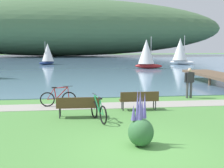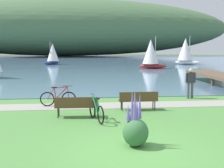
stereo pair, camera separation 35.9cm
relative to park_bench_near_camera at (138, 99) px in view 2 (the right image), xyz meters
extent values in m
plane|color=#518E42|center=(-1.11, -5.03, -0.52)|extent=(200.00, 200.00, 0.00)
cube|color=#5B7F9E|center=(-1.11, 43.27, -0.50)|extent=(180.00, 80.00, 0.04)
ellipsoid|color=#4C7047|center=(-7.77, 72.38, 7.65)|extent=(96.97, 28.00, 16.26)
cube|color=#A39E93|center=(-1.11, 1.14, -0.52)|extent=(60.00, 1.50, 0.01)
cube|color=brown|center=(0.00, 0.08, -0.07)|extent=(1.81, 0.51, 0.05)
cube|color=brown|center=(0.00, -0.13, 0.15)|extent=(1.80, 0.07, 0.40)
cylinder|color=#2D2D33|center=(-0.77, 0.23, -0.30)|extent=(0.05, 0.05, 0.45)
cylinder|color=#2D2D33|center=(0.76, 0.26, -0.30)|extent=(0.05, 0.05, 0.45)
cylinder|color=#2D2D33|center=(-0.76, -0.10, -0.30)|extent=(0.05, 0.05, 0.45)
cylinder|color=#2D2D33|center=(0.77, -0.07, -0.30)|extent=(0.05, 0.05, 0.45)
cube|color=brown|center=(-2.80, -1.02, -0.07)|extent=(1.82, 0.54, 0.05)
cube|color=brown|center=(-2.81, -1.23, 0.15)|extent=(1.80, 0.10, 0.40)
cylinder|color=#2D2D33|center=(-3.56, -0.82, -0.30)|extent=(0.05, 0.05, 0.45)
cylinder|color=#2D2D33|center=(-2.03, -0.87, -0.30)|extent=(0.05, 0.05, 0.45)
cylinder|color=#2D2D33|center=(-3.57, -1.16, -0.30)|extent=(0.05, 0.05, 0.45)
cylinder|color=#2D2D33|center=(-2.04, -1.21, -0.30)|extent=(0.05, 0.05, 0.45)
torus|color=black|center=(-3.25, 1.24, -0.16)|extent=(0.72, 0.07, 0.72)
torus|color=black|center=(-4.30, 1.26, -0.16)|extent=(0.72, 0.07, 0.72)
cylinder|color=red|center=(-3.59, 1.24, 0.15)|extent=(0.61, 0.06, 0.61)
cylinder|color=red|center=(-3.63, 1.24, 0.41)|extent=(0.66, 0.05, 0.09)
cylinder|color=red|center=(-3.92, 1.25, 0.12)|extent=(0.12, 0.05, 0.54)
cylinder|color=red|center=(-4.09, 1.25, -0.15)|extent=(0.43, 0.04, 0.05)
cylinder|color=red|center=(-4.13, 1.25, 0.11)|extent=(0.37, 0.04, 0.56)
cylinder|color=red|center=(-3.28, 1.24, 0.14)|extent=(0.09, 0.04, 0.60)
cube|color=black|center=(-3.96, 1.25, 0.42)|extent=(0.24, 0.10, 0.05)
cylinder|color=black|center=(-3.30, 1.24, 0.48)|extent=(0.48, 0.03, 0.02)
torus|color=black|center=(-2.16, -1.22, -0.16)|extent=(0.25, 0.71, 0.72)
torus|color=black|center=(-1.87, -2.23, -0.16)|extent=(0.25, 0.71, 0.72)
cylinder|color=#1E8C4C|center=(-2.07, -1.54, 0.15)|extent=(0.21, 0.60, 0.61)
cylinder|color=#1E8C4C|center=(-2.05, -1.58, 0.41)|extent=(0.22, 0.64, 0.09)
cylinder|color=#1E8C4C|center=(-1.98, -1.86, 0.12)|extent=(0.08, 0.13, 0.54)
cylinder|color=#1E8C4C|center=(-1.93, -2.02, -0.15)|extent=(0.14, 0.42, 0.05)
cylinder|color=#1E8C4C|center=(-1.92, -2.06, 0.11)|extent=(0.13, 0.36, 0.56)
cylinder|color=#1E8C4C|center=(-2.15, -1.24, 0.14)|extent=(0.06, 0.09, 0.60)
cube|color=black|center=(-1.97, -1.90, 0.42)|extent=(0.16, 0.26, 0.05)
cylinder|color=black|center=(-2.14, -1.27, 0.48)|extent=(0.15, 0.47, 0.02)
cylinder|color=#4C4C51|center=(3.37, 2.67, -0.08)|extent=(0.14, 0.14, 0.88)
cylinder|color=#4C4C51|center=(3.61, 2.70, -0.08)|extent=(0.14, 0.14, 0.88)
cube|color=#2D2D33|center=(3.49, 2.68, 0.66)|extent=(0.40, 0.27, 0.60)
sphere|color=beige|center=(3.49, 2.68, 1.08)|extent=(0.22, 0.22, 0.22)
cylinder|color=#2D2D33|center=(3.24, 2.65, 0.66)|extent=(0.09, 0.09, 0.56)
cylinder|color=#2D2D33|center=(3.75, 2.72, 0.66)|extent=(0.09, 0.09, 0.56)
ellipsoid|color=#386B3D|center=(-0.98, -4.73, -0.10)|extent=(0.77, 0.77, 0.84)
cylinder|color=#386B3D|center=(-1.21, -4.73, 0.21)|extent=(0.02, 0.02, 0.12)
cone|color=#6B5BB7|center=(-1.21, -4.73, 0.50)|extent=(0.14, 0.14, 0.47)
cylinder|color=#386B3D|center=(-0.82, -4.52, 0.21)|extent=(0.02, 0.02, 0.12)
cone|color=#6B5BB7|center=(-0.82, -4.52, 0.67)|extent=(0.12, 0.12, 0.80)
cylinder|color=#386B3D|center=(-1.02, -4.77, 0.21)|extent=(0.02, 0.02, 0.12)
cone|color=#6B5BB7|center=(-1.02, -4.77, 0.74)|extent=(0.15, 0.15, 0.93)
cylinder|color=#386B3D|center=(-1.09, -4.75, 0.21)|extent=(0.02, 0.02, 0.12)
cone|color=#6B5BB7|center=(-1.09, -4.75, 0.74)|extent=(0.12, 0.12, 0.94)
cylinder|color=#386B3D|center=(-0.93, -4.65, 0.21)|extent=(0.02, 0.02, 0.12)
cone|color=#6B5BB7|center=(-0.93, -4.65, 0.60)|extent=(0.11, 0.11, 0.67)
ellipsoid|color=white|center=(13.59, 30.64, -0.15)|extent=(3.78, 3.03, 0.67)
cylinder|color=#B2B2B2|center=(13.84, 30.48, 2.11)|extent=(0.10, 0.10, 3.83)
cone|color=white|center=(13.29, 30.84, 1.91)|extent=(3.16, 3.16, 3.45)
ellipsoid|color=navy|center=(-7.57, 32.73, -0.21)|extent=(2.62, 2.93, 0.54)
cylinder|color=#B2B2B2|center=(-7.72, 32.55, 1.59)|extent=(0.08, 0.08, 3.08)
cone|color=white|center=(-7.38, 32.95, 1.44)|extent=(2.57, 2.57, 2.77)
ellipsoid|color=#B22323|center=(6.38, 23.45, -0.17)|extent=(3.65, 1.99, 0.61)
cylinder|color=#B2B2B2|center=(6.65, 23.37, 1.89)|extent=(0.09, 0.09, 3.51)
cone|color=white|center=(6.07, 23.55, 1.71)|extent=(2.61, 2.61, 3.16)
cylinder|color=brown|center=(6.93, 7.27, -0.22)|extent=(0.20, 0.20, 0.60)
cylinder|color=brown|center=(6.93, 11.27, -0.22)|extent=(0.20, 0.20, 0.60)
cylinder|color=brown|center=(8.85, 11.27, -0.22)|extent=(0.20, 0.20, 0.60)
camera|label=1|loc=(-2.82, -12.76, 2.44)|focal=45.82mm
camera|label=2|loc=(-2.46, -12.80, 2.44)|focal=45.82mm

